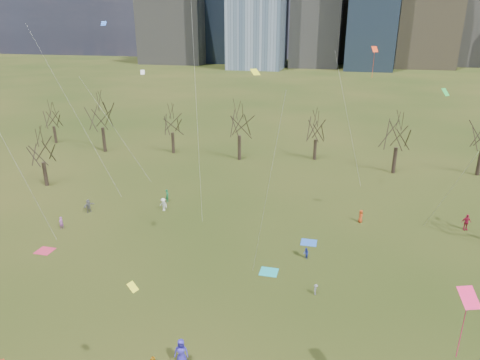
% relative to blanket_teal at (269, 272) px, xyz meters
% --- Properties ---
extents(ground, '(500.00, 500.00, 0.00)m').
position_rel_blanket_teal_xyz_m(ground, '(-3.74, -7.70, -0.01)').
color(ground, black).
rests_on(ground, ground).
extents(bare_tree_row, '(113.04, 29.80, 9.50)m').
position_rel_blanket_teal_xyz_m(bare_tree_row, '(-3.82, 29.52, 6.10)').
color(bare_tree_row, black).
rests_on(bare_tree_row, ground).
extents(blanket_teal, '(1.60, 1.50, 0.03)m').
position_rel_blanket_teal_xyz_m(blanket_teal, '(0.00, 0.00, 0.00)').
color(blanket_teal, teal).
rests_on(blanket_teal, ground).
extents(blanket_navy, '(1.60, 1.50, 0.03)m').
position_rel_blanket_teal_xyz_m(blanket_navy, '(3.00, 6.41, 0.00)').
color(blanket_navy, blue).
rests_on(blanket_navy, ground).
extents(blanket_crimson, '(1.60, 1.50, 0.03)m').
position_rel_blanket_teal_xyz_m(blanket_crimson, '(-22.14, -1.54, 0.00)').
color(blanket_crimson, '#BE2645').
rests_on(blanket_crimson, ground).
extents(person_0, '(1.02, 0.78, 1.87)m').
position_rel_blanket_teal_xyz_m(person_0, '(-3.63, -12.23, 0.92)').
color(person_0, '#3228B0').
rests_on(person_0, ground).
extents(person_3, '(0.39, 0.64, 0.96)m').
position_rel_blanket_teal_xyz_m(person_3, '(4.35, -2.42, 0.46)').
color(person_3, slate).
rests_on(person_3, ground).
extents(person_7, '(0.45, 0.58, 1.42)m').
position_rel_blanket_teal_xyz_m(person_7, '(-23.51, 3.15, 0.70)').
color(person_7, '#A552A3').
rests_on(person_7, ground).
extents(person_8, '(0.63, 0.67, 1.10)m').
position_rel_blanket_teal_xyz_m(person_8, '(3.01, 3.19, 0.54)').
color(person_8, '#2939B3').
rests_on(person_8, ground).
extents(person_9, '(1.15, 0.86, 1.58)m').
position_rel_blanket_teal_xyz_m(person_9, '(-14.65, 10.32, 0.78)').
color(person_9, white).
rests_on(person_9, ground).
extents(person_10, '(1.14, 0.71, 1.81)m').
position_rel_blanket_teal_xyz_m(person_10, '(19.23, 13.41, 0.89)').
color(person_10, '#A11733').
rests_on(person_10, ground).
extents(person_11, '(0.99, 1.55, 1.60)m').
position_rel_blanket_teal_xyz_m(person_11, '(-23.09, 7.80, 0.78)').
color(person_11, slate).
rests_on(person_11, ground).
extents(person_12, '(0.50, 0.74, 1.48)m').
position_rel_blanket_teal_xyz_m(person_12, '(8.19, 12.64, 0.73)').
color(person_12, '#CA4116').
rests_on(person_12, ground).
extents(person_13, '(0.48, 0.64, 1.61)m').
position_rel_blanket_teal_xyz_m(person_13, '(-15.28, 13.00, 0.79)').
color(person_13, '#176A3A').
rests_on(person_13, ground).
extents(kites_airborne, '(54.59, 46.64, 36.44)m').
position_rel_blanket_teal_xyz_m(kites_airborne, '(-6.51, 0.63, 12.91)').
color(kites_airborne, yellow).
rests_on(kites_airborne, ground).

